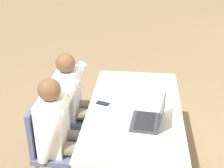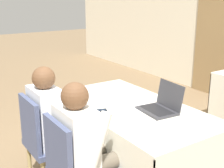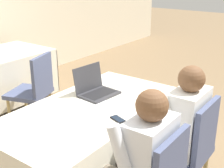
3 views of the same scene
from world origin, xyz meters
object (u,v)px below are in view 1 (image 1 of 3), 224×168
laptop (150,119)px  chair_near_left (67,111)px  person_checkered_shirt (75,98)px  cell_phone (103,103)px  person_white_shirt (61,130)px  chair_near_right (52,143)px

laptop → chair_near_left: 1.08m
chair_near_left → person_checkered_shirt: size_ratio=0.78×
laptop → cell_phone: laptop is taller
chair_near_left → person_checkered_shirt: (0.00, 0.10, 0.16)m
cell_phone → person_white_shirt: (0.35, -0.33, -0.10)m
chair_near_right → person_checkered_shirt: person_checkered_shirt is taller
laptop → chair_near_left: size_ratio=0.40×
laptop → person_checkered_shirt: person_checkered_shirt is taller
cell_phone → person_white_shirt: 0.49m
chair_near_left → chair_near_right: bearing=-180.0°
laptop → person_white_shirt: (0.05, -0.79, -0.14)m
cell_phone → person_white_shirt: bearing=-25.2°
cell_phone → person_checkered_shirt: size_ratio=0.12×
cell_phone → chair_near_right: bearing=-32.9°
person_white_shirt → cell_phone: bearing=-43.9°
laptop → person_checkered_shirt: bearing=-118.9°
chair_near_left → person_checkered_shirt: bearing=-90.0°
cell_phone → person_checkered_shirt: bearing=-106.4°
person_white_shirt → laptop: bearing=-86.5°
cell_phone → laptop: bearing=75.5°
chair_near_right → person_white_shirt: 0.19m
chair_near_right → person_white_shirt: person_white_shirt is taller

